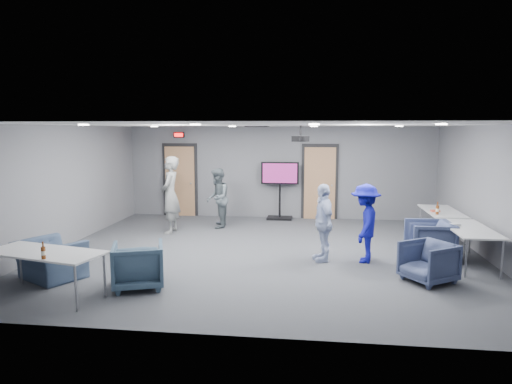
# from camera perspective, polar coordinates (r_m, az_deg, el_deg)

# --- Properties ---
(floor) EXTENTS (9.00, 9.00, 0.00)m
(floor) POSITION_cam_1_polar(r_m,az_deg,el_deg) (9.81, 1.09, -7.58)
(floor) COLOR #33353A
(floor) RESTS_ON ground
(ceiling) EXTENTS (9.00, 9.00, 0.00)m
(ceiling) POSITION_cam_1_polar(r_m,az_deg,el_deg) (9.46, 1.13, 8.39)
(ceiling) COLOR white
(ceiling) RESTS_ON wall_back
(wall_back) EXTENTS (9.00, 0.02, 2.70)m
(wall_back) POSITION_cam_1_polar(r_m,az_deg,el_deg) (13.50, 2.88, 2.46)
(wall_back) COLOR slate
(wall_back) RESTS_ON floor
(wall_front) EXTENTS (9.00, 0.02, 2.70)m
(wall_front) POSITION_cam_1_polar(r_m,az_deg,el_deg) (5.64, -3.16, -5.01)
(wall_front) COLOR slate
(wall_front) RESTS_ON floor
(wall_left) EXTENTS (0.02, 8.00, 2.70)m
(wall_left) POSITION_cam_1_polar(r_m,az_deg,el_deg) (10.96, -22.99, 0.62)
(wall_left) COLOR slate
(wall_left) RESTS_ON floor
(wall_right) EXTENTS (0.02, 8.00, 2.70)m
(wall_right) POSITION_cam_1_polar(r_m,az_deg,el_deg) (10.12, 27.36, -0.18)
(wall_right) COLOR slate
(wall_right) RESTS_ON floor
(door_left) EXTENTS (1.06, 0.17, 2.24)m
(door_left) POSITION_cam_1_polar(r_m,az_deg,el_deg) (14.03, -9.46, 1.40)
(door_left) COLOR black
(door_left) RESTS_ON wall_back
(door_right) EXTENTS (1.06, 0.17, 2.24)m
(door_right) POSITION_cam_1_polar(r_m,az_deg,el_deg) (13.45, 7.97, 1.17)
(door_right) COLOR black
(door_right) RESTS_ON wall_back
(exit_sign) EXTENTS (0.32, 0.08, 0.16)m
(exit_sign) POSITION_cam_1_polar(r_m,az_deg,el_deg) (13.92, -9.61, 7.05)
(exit_sign) COLOR black
(exit_sign) RESTS_ON wall_back
(hvac_diffuser) EXTENTS (0.60, 0.60, 0.03)m
(hvac_diffuser) POSITION_cam_1_polar(r_m,az_deg,el_deg) (12.30, 0.16, 8.18)
(hvac_diffuser) COLOR black
(hvac_diffuser) RESTS_ON ceiling
(downlights) EXTENTS (6.18, 3.78, 0.02)m
(downlights) POSITION_cam_1_polar(r_m,az_deg,el_deg) (9.46, 1.13, 8.30)
(downlights) COLOR white
(downlights) RESTS_ON ceiling
(person_a) EXTENTS (0.49, 0.72, 1.94)m
(person_a) POSITION_cam_1_polar(r_m,az_deg,el_deg) (11.70, -10.67, -0.36)
(person_a) COLOR gray
(person_a) RESTS_ON floor
(person_b) EXTENTS (0.69, 0.84, 1.59)m
(person_b) POSITION_cam_1_polar(r_m,az_deg,el_deg) (12.17, -4.85, -0.77)
(person_b) COLOR #556066
(person_b) RESTS_ON floor
(person_c) EXTENTS (0.60, 0.97, 1.55)m
(person_c) POSITION_cam_1_polar(r_m,az_deg,el_deg) (9.16, 8.38, -3.79)
(person_c) COLOR #B0BEE2
(person_c) RESTS_ON floor
(person_d) EXTENTS (0.78, 1.10, 1.55)m
(person_d) POSITION_cam_1_polar(r_m,az_deg,el_deg) (9.23, 13.49, -3.82)
(person_d) COLOR #161893
(person_d) RESTS_ON floor
(chair_right_b) EXTENTS (0.89, 0.87, 0.79)m
(chair_right_b) POSITION_cam_1_polar(r_m,az_deg,el_deg) (9.88, 20.86, -5.63)
(chair_right_b) COLOR #3C4668
(chair_right_b) RESTS_ON floor
(chair_right_c) EXTENTS (1.05, 1.05, 0.70)m
(chair_right_c) POSITION_cam_1_polar(r_m,az_deg,el_deg) (8.43, 20.73, -8.20)
(chair_right_c) COLOR #37405F
(chair_right_c) RESTS_ON floor
(chair_front_a) EXTENTS (1.04, 1.05, 0.75)m
(chair_front_a) POSITION_cam_1_polar(r_m,az_deg,el_deg) (7.88, -14.51, -8.85)
(chair_front_a) COLOR #394F63
(chair_front_a) RESTS_ON floor
(chair_front_b) EXTENTS (1.35, 1.30, 0.68)m
(chair_front_b) POSITION_cam_1_polar(r_m,az_deg,el_deg) (8.84, -24.36, -7.73)
(chair_front_b) COLOR #394963
(chair_front_b) RESTS_ON floor
(table_right_a) EXTENTS (0.73, 1.76, 0.73)m
(table_right_a) POSITION_cam_1_polar(r_m,az_deg,el_deg) (11.49, 22.21, -2.40)
(table_right_a) COLOR silver
(table_right_a) RESTS_ON floor
(table_right_b) EXTENTS (0.76, 1.82, 0.73)m
(table_right_b) POSITION_cam_1_polar(r_m,az_deg,el_deg) (9.70, 25.11, -4.33)
(table_right_b) COLOR silver
(table_right_b) RESTS_ON floor
(table_front_left) EXTENTS (2.01, 1.19, 0.73)m
(table_front_left) POSITION_cam_1_polar(r_m,az_deg,el_deg) (7.84, -24.91, -7.06)
(table_front_left) COLOR silver
(table_front_left) RESTS_ON floor
(bottle_front) EXTENTS (0.07, 0.07, 0.26)m
(bottle_front) POSITION_cam_1_polar(r_m,az_deg,el_deg) (7.37, -25.04, -6.87)
(bottle_front) COLOR #633011
(bottle_front) RESTS_ON table_front_left
(bottle_right) EXTENTS (0.08, 0.08, 0.29)m
(bottle_right) POSITION_cam_1_polar(r_m,az_deg,el_deg) (10.91, 21.73, -2.07)
(bottle_right) COLOR #633011
(bottle_right) RESTS_ON table_right_a
(snack_box) EXTENTS (0.20, 0.14, 0.04)m
(snack_box) POSITION_cam_1_polar(r_m,az_deg,el_deg) (11.26, 21.50, -2.21)
(snack_box) COLOR #CC4C33
(snack_box) RESTS_ON table_right_a
(wrapper) EXTENTS (0.24, 0.20, 0.05)m
(wrapper) POSITION_cam_1_polar(r_m,az_deg,el_deg) (9.77, 23.53, -3.76)
(wrapper) COLOR silver
(wrapper) RESTS_ON table_right_b
(tv_stand) EXTENTS (1.10, 0.52, 1.68)m
(tv_stand) POSITION_cam_1_polar(r_m,az_deg,el_deg) (13.29, 3.00, 0.65)
(tv_stand) COLOR black
(tv_stand) RESTS_ON floor
(projector) EXTENTS (0.40, 0.37, 0.35)m
(projector) POSITION_cam_1_polar(r_m,az_deg,el_deg) (10.27, 5.59, 6.67)
(projector) COLOR black
(projector) RESTS_ON ceiling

